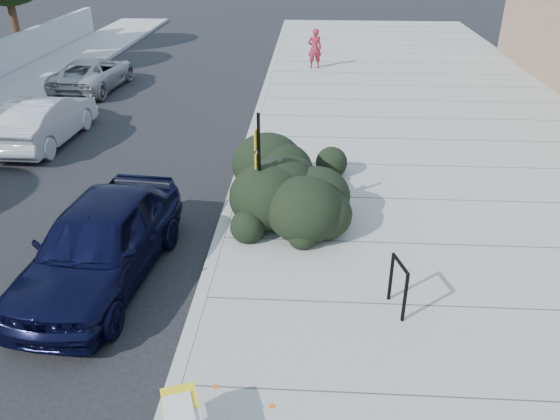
{
  "coord_description": "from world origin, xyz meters",
  "views": [
    {
      "loc": [
        1.81,
        -7.45,
        5.83
      ],
      "look_at": [
        1.27,
        1.67,
        1.0
      ],
      "focal_mm": 35.0,
      "sensor_mm": 36.0,
      "label": 1
    }
  ],
  "objects_px": {
    "suv_silver": "(93,73)",
    "pedestrian": "(315,48)",
    "sign_post": "(258,164)",
    "wagon_silver": "(44,120)",
    "sedan_navy": "(100,243)",
    "bike_rack": "(398,282)"
  },
  "relations": [
    {
      "from": "sign_post",
      "to": "wagon_silver",
      "type": "xyz_separation_m",
      "value": [
        -6.78,
        4.92,
        -0.86
      ]
    },
    {
      "from": "sedan_navy",
      "to": "suv_silver",
      "type": "distance_m",
      "value": 13.59
    },
    {
      "from": "bike_rack",
      "to": "sedan_navy",
      "type": "bearing_deg",
      "value": 156.11
    },
    {
      "from": "suv_silver",
      "to": "pedestrian",
      "type": "relative_size",
      "value": 2.63
    },
    {
      "from": "suv_silver",
      "to": "wagon_silver",
      "type": "bearing_deg",
      "value": 100.16
    },
    {
      "from": "suv_silver",
      "to": "pedestrian",
      "type": "distance_m",
      "value": 9.28
    },
    {
      "from": "bike_rack",
      "to": "suv_silver",
      "type": "bearing_deg",
      "value": 111.31
    },
    {
      "from": "bike_rack",
      "to": "sedan_navy",
      "type": "height_order",
      "value": "sedan_navy"
    },
    {
      "from": "bike_rack",
      "to": "pedestrian",
      "type": "relative_size",
      "value": 0.55
    },
    {
      "from": "sedan_navy",
      "to": "sign_post",
      "type": "bearing_deg",
      "value": 40.96
    },
    {
      "from": "bike_rack",
      "to": "sign_post",
      "type": "bearing_deg",
      "value": 117.77
    },
    {
      "from": "suv_silver",
      "to": "sign_post",
      "type": "bearing_deg",
      "value": 127.91
    },
    {
      "from": "bike_rack",
      "to": "suv_silver",
      "type": "height_order",
      "value": "suv_silver"
    },
    {
      "from": "sign_post",
      "to": "suv_silver",
      "type": "distance_m",
      "value": 13.19
    },
    {
      "from": "sign_post",
      "to": "wagon_silver",
      "type": "distance_m",
      "value": 8.43
    },
    {
      "from": "pedestrian",
      "to": "sedan_navy",
      "type": "bearing_deg",
      "value": 68.48
    },
    {
      "from": "sign_post",
      "to": "suv_silver",
      "type": "xyz_separation_m",
      "value": [
        -7.51,
        10.8,
        -0.94
      ]
    },
    {
      "from": "sedan_navy",
      "to": "wagon_silver",
      "type": "bearing_deg",
      "value": 126.69
    },
    {
      "from": "sign_post",
      "to": "pedestrian",
      "type": "xyz_separation_m",
      "value": [
        1.09,
        14.23,
        -0.57
      ]
    },
    {
      "from": "sedan_navy",
      "to": "wagon_silver",
      "type": "distance_m",
      "value": 7.96
    },
    {
      "from": "bike_rack",
      "to": "sedan_navy",
      "type": "xyz_separation_m",
      "value": [
        -5.18,
        0.78,
        0.07
      ]
    },
    {
      "from": "sign_post",
      "to": "suv_silver",
      "type": "relative_size",
      "value": 0.56
    }
  ]
}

